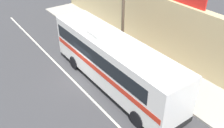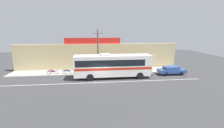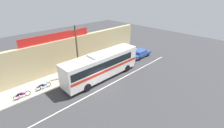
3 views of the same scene
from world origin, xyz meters
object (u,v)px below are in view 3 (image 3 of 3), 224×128
Objects in this scene: motorcycle_green at (43,86)px; motorcycle_orange at (65,77)px; parked_car at (140,53)px; utility_pole at (77,51)px; motorcycle_purple at (22,95)px; intercity_bus at (102,65)px; pedestrian_near_shop at (116,51)px.

motorcycle_orange is (3.10, 0.05, 0.00)m from motorcycle_green.
utility_pole is at bearing 172.18° from parked_car.
motorcycle_purple is (-7.54, 0.32, -3.31)m from utility_pole.
parked_car is 17.31m from motorcycle_green.
motorcycle_purple and motorcycle_orange have the same top height.
intercity_bus is 10.14m from parked_car.
utility_pole reaches higher than motorcycle_orange.
parked_car is 19.75m from motorcycle_purple.
motorcycle_green is (-5.07, 0.41, -3.31)m from utility_pole.
motorcycle_orange is at bearing 0.99° from motorcycle_green.
pedestrian_near_shop is (9.21, 1.77, -2.80)m from utility_pole.
motorcycle_orange is 11.27m from pedestrian_near_shop.
motorcycle_green is 1.04× the size of motorcycle_purple.
pedestrian_near_shop reaches higher than motorcycle_purple.
pedestrian_near_shop is (11.18, 1.31, 0.51)m from motorcycle_orange.
motorcycle_orange is (-4.06, 2.91, -1.50)m from intercity_bus.
intercity_bus reaches higher than motorcycle_purple.
motorcycle_green is 3.10m from motorcycle_orange.
motorcycle_green is 1.17× the size of pedestrian_near_shop.
utility_pole reaches higher than pedestrian_near_shop.
intercity_bus is at bearing -21.76° from motorcycle_green.
motorcycle_green is at bearing 1.94° from motorcycle_purple.
intercity_bus is 7.21× the size of pedestrian_near_shop.
utility_pole is (-12.11, 1.66, 3.13)m from parked_car.
motorcycle_green is 2.46m from motorcycle_purple.
pedestrian_near_shop is (14.28, 1.37, 0.51)m from motorcycle_green.
utility_pole is 3.88m from motorcycle_orange.
intercity_bus is at bearing -49.59° from utility_pole.
intercity_bus reaches higher than motorcycle_orange.
utility_pole is at bearing -169.10° from pedestrian_near_shop.
utility_pole is 3.81× the size of motorcycle_green.
intercity_bus is 1.62× the size of utility_pole.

